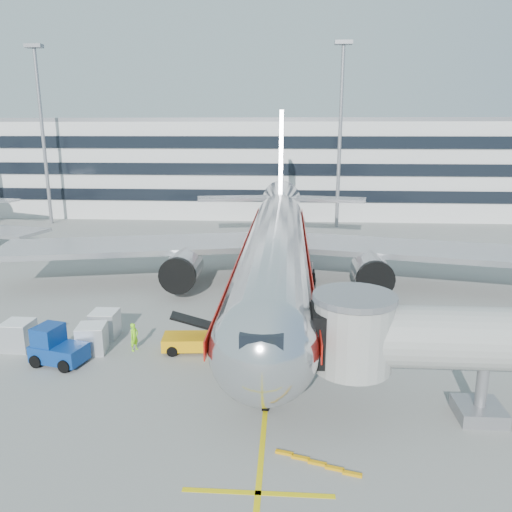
# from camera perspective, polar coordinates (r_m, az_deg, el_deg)

# --- Properties ---
(ground) EXTENTS (180.00, 180.00, 0.00)m
(ground) POSITION_cam_1_polar(r_m,az_deg,el_deg) (33.52, 1.75, -10.04)
(ground) COLOR gray
(ground) RESTS_ON ground
(lead_in_line) EXTENTS (0.25, 70.00, 0.01)m
(lead_in_line) POSITION_cam_1_polar(r_m,az_deg,el_deg) (42.83, 2.25, -4.55)
(lead_in_line) COLOR yellow
(lead_in_line) RESTS_ON ground
(stop_bar) EXTENTS (6.00, 0.25, 0.01)m
(stop_bar) POSITION_cam_1_polar(r_m,az_deg,el_deg) (21.53, 0.23, -25.47)
(stop_bar) COLOR yellow
(stop_bar) RESTS_ON ground
(main_jet) EXTENTS (50.95, 48.70, 16.06)m
(main_jet) POSITION_cam_1_polar(r_m,az_deg,el_deg) (43.34, 2.37, 1.49)
(main_jet) COLOR silver
(main_jet) RESTS_ON ground
(terminal) EXTENTS (150.00, 24.25, 15.60)m
(terminal) POSITION_cam_1_polar(r_m,az_deg,el_deg) (88.70, 3.20, 10.31)
(terminal) COLOR silver
(terminal) RESTS_ON ground
(light_mast_west) EXTENTS (2.40, 1.20, 25.45)m
(light_mast_west) POSITION_cam_1_polar(r_m,az_deg,el_deg) (81.01, -23.31, 13.86)
(light_mast_west) COLOR gray
(light_mast_west) RESTS_ON ground
(light_mast_centre) EXTENTS (2.40, 1.20, 25.45)m
(light_mast_centre) POSITION_cam_1_polar(r_m,az_deg,el_deg) (72.90, 9.63, 14.87)
(light_mast_centre) COLOR gray
(light_mast_centre) RESTS_ON ground
(belt_loader) EXTENTS (5.31, 2.27, 2.51)m
(belt_loader) POSITION_cam_1_polar(r_m,az_deg,el_deg) (32.53, -6.18, -9.53)
(belt_loader) COLOR orange
(belt_loader) RESTS_ON ground
(baggage_tug) EXTENTS (3.50, 2.65, 2.37)m
(baggage_tug) POSITION_cam_1_polar(r_m,az_deg,el_deg) (32.87, -21.90, -9.66)
(baggage_tug) COLOR navy
(baggage_tug) RESTS_ON ground
(cargo_container_left) EXTENTS (1.78, 1.78, 1.86)m
(cargo_container_left) POSITION_cam_1_polar(r_m,az_deg,el_deg) (35.93, -25.49, -8.17)
(cargo_container_left) COLOR silver
(cargo_container_left) RESTS_ON ground
(cargo_container_right) EXTENTS (1.73, 1.73, 1.82)m
(cargo_container_right) POSITION_cam_1_polar(r_m,az_deg,el_deg) (35.83, -16.87, -7.45)
(cargo_container_right) COLOR silver
(cargo_container_right) RESTS_ON ground
(cargo_container_front) EXTENTS (1.93, 1.93, 1.82)m
(cargo_container_front) POSITION_cam_1_polar(r_m,az_deg,el_deg) (33.70, -18.22, -8.96)
(cargo_container_front) COLOR silver
(cargo_container_front) RESTS_ON ground
(ramp_worker) EXTENTS (0.69, 0.79, 1.83)m
(ramp_worker) POSITION_cam_1_polar(r_m,az_deg,el_deg) (33.22, -13.75, -8.97)
(ramp_worker) COLOR #8DFD1A
(ramp_worker) RESTS_ON ground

